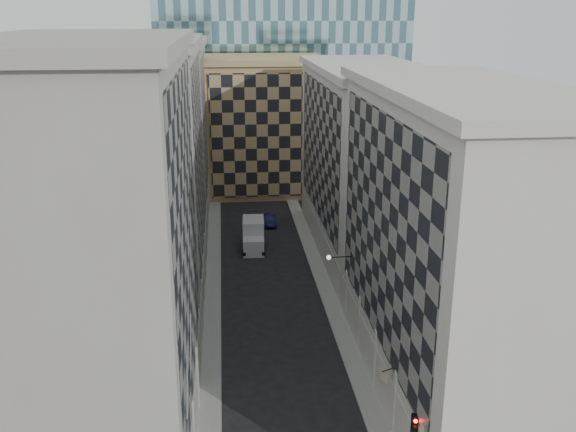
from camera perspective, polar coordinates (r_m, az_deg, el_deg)
sidewalk_west at (r=58.38m, az=-6.72°, el=-7.46°), size 1.50×100.00×0.15m
sidewalk_east at (r=59.06m, az=3.60°, el=-7.06°), size 1.50×100.00×0.15m
bldg_left_a at (r=36.94m, az=-16.47°, el=-3.66°), size 10.80×22.80×23.70m
bldg_left_b at (r=57.88m, az=-12.68°, el=3.83°), size 10.80×22.80×22.70m
bldg_left_c at (r=79.40m, az=-10.90°, el=7.30°), size 10.80×22.80×21.70m
bldg_right_a at (r=43.11m, az=14.51°, el=-2.52°), size 10.80×26.80×20.70m
bldg_right_b at (r=68.15m, az=6.84°, el=4.95°), size 10.80×28.80×19.70m
tan_block at (r=92.21m, az=-2.12°, el=8.17°), size 16.80×14.80×18.80m
flagpoles_left at (r=33.47m, az=-8.80°, el=-12.72°), size 0.10×6.33×2.33m
bracket_lamp at (r=51.07m, az=3.84°, el=-3.68°), size 1.98×0.36×0.36m
box_truck at (r=70.14m, az=-3.08°, el=-1.81°), size 2.55×5.75×3.10m
dark_car at (r=77.82m, az=-1.61°, el=-0.35°), size 1.38×3.80×1.24m
shop_sign at (r=40.36m, az=8.55°, el=-13.84°), size 0.78×0.69×0.80m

